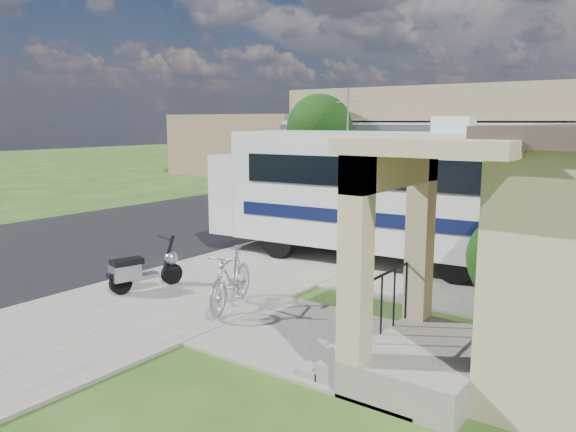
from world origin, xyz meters
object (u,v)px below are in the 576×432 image
Objects in this scene: shrub at (518,255)px; garden_hose at (389,341)px; bicycle at (231,282)px; pickup_truck at (329,183)px; motorhome at (374,189)px; van at (388,170)px; scooter at (141,270)px.

shrub is 6.11× the size of garden_hose.
pickup_truck is at bearing 96.23° from bicycle.
pickup_truck reaches higher than bicycle.
bicycle is 5.11× the size of garden_hose.
pickup_truck is 16.78m from garden_hose.
bicycle is 3.26m from garden_hose.
pickup_truck is (-10.95, 11.03, -0.34)m from shrub.
shrub is (4.16, -2.29, -0.69)m from motorhome.
van is 15.56× the size of garden_hose.
garden_hose is at bearing -115.49° from shrub.
scooter is at bearing -83.50° from van.
motorhome is 5.30× the size of scooter.
van reaches higher than pickup_truck.
motorhome is 4.53× the size of bicycle.
motorhome is at bearing 151.17° from shrub.
motorhome is at bearing 138.13° from pickup_truck.
motorhome is 3.79× the size of shrub.
motorhome is 1.45× the size of pickup_truck.
van is (-11.58, 18.39, -0.33)m from shrub.
bicycle reaches higher than garden_hose.
pickup_truck reaches higher than garden_hose.
shrub is 7.50m from scooter.
shrub is at bearing -34.29° from motorhome.
bicycle is at bearing 21.02° from scooter.
shrub is 1.20× the size of bicycle.
garden_hose is at bearing 135.60° from pickup_truck.
shrub is at bearing -63.85° from van.
shrub is at bearing 39.81° from scooter.
pickup_truck is at bearing -91.14° from van.
scooter is 2.33m from bicycle.
motorhome is 4.80m from shrub.
scooter is 5.57m from garden_hose.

